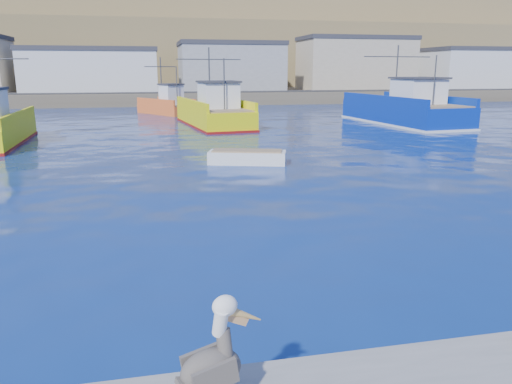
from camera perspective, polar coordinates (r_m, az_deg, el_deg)
The scene contains 9 objects.
ground at distance 10.77m, azimuth 2.76°, elevation -11.96°, with size 260.00×260.00×0.00m, color navy.
dock_bollards at distance 7.85m, azimuth 14.00°, elevation -17.53°, with size 36.20×0.20×0.30m.
far_shore at distance 118.67m, azimuth -11.35°, elevation 15.65°, with size 200.00×81.00×24.00m.
trawler_yellow_b at distance 42.99m, azimuth -4.79°, elevation 8.97°, with size 5.74×12.34×6.59m.
trawler_blue at distance 46.55m, azimuth 16.64°, elevation 8.96°, with size 6.71×14.39×6.86m.
boat_orange at distance 55.09m, azimuth -10.10°, elevation 9.78°, with size 6.18×7.86×5.97m.
skiff_mid at distance 25.49m, azimuth -1.01°, elevation 3.87°, with size 4.13×2.46×0.85m.
skiff_far at distance 54.70m, azimuth 20.34°, elevation 8.40°, with size 4.41×4.07×0.97m.
pelican at distance 6.63m, azimuth -4.82°, elevation -18.60°, with size 1.19×0.67×1.48m.
Camera 1 is at (-2.54, -9.36, 4.68)m, focal length 35.00 mm.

